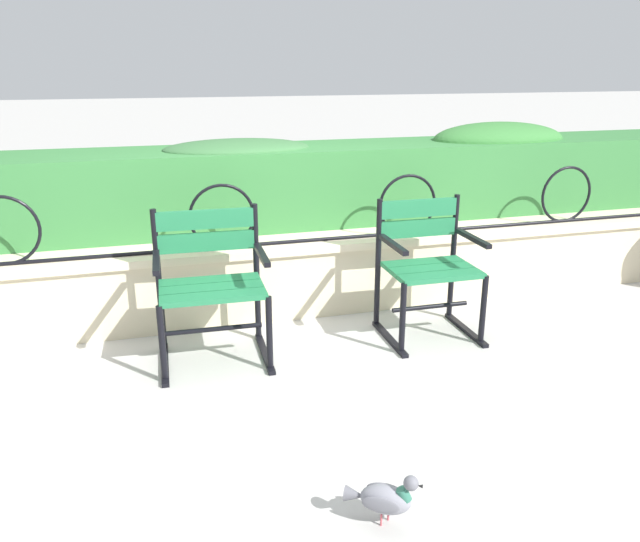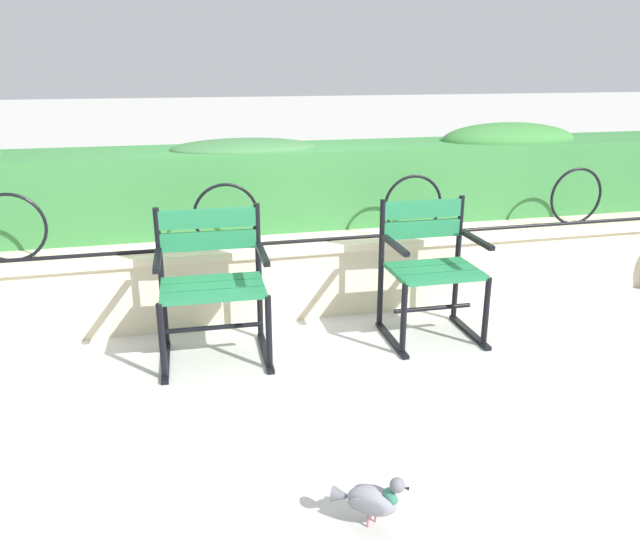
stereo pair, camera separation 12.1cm
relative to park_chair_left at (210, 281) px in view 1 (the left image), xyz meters
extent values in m
plane|color=#B7B5AF|center=(0.57, -0.37, -0.46)|extent=(60.00, 60.00, 0.00)
cube|color=beige|center=(0.57, 0.55, -0.24)|extent=(7.43, 0.35, 0.46)
cube|color=beige|center=(0.57, 0.55, 0.02)|extent=(7.43, 0.41, 0.05)
cylinder|color=black|center=(0.57, 0.48, 0.06)|extent=(6.89, 0.02, 0.02)
torus|color=black|center=(-1.12, 0.48, 0.25)|extent=(0.42, 0.02, 0.42)
torus|color=black|center=(0.14, 0.48, 0.25)|extent=(0.42, 0.02, 0.42)
torus|color=black|center=(1.41, 0.48, 0.25)|extent=(0.42, 0.02, 0.42)
torus|color=black|center=(2.67, 0.48, 0.25)|extent=(0.42, 0.02, 0.42)
cube|color=#387A3D|center=(0.57, 1.07, 0.32)|extent=(7.28, 0.69, 0.55)
ellipsoid|color=#396B3B|center=(0.34, 1.07, 0.60)|extent=(1.04, 0.62, 0.13)
ellipsoid|color=#397A38|center=(2.43, 1.07, 0.60)|extent=(1.10, 0.62, 0.27)
cube|color=#237547|center=(-0.01, -0.21, -0.02)|extent=(0.58, 0.15, 0.03)
cube|color=#237547|center=(0.00, -0.08, -0.02)|extent=(0.58, 0.15, 0.03)
cube|color=#237547|center=(0.00, 0.06, -0.02)|extent=(0.58, 0.15, 0.03)
cube|color=#237547|center=(0.01, 0.16, 0.32)|extent=(0.57, 0.05, 0.11)
cube|color=#237547|center=(0.01, 0.16, 0.19)|extent=(0.57, 0.05, 0.11)
cylinder|color=black|center=(0.29, 0.15, -0.03)|extent=(0.04, 0.04, 0.86)
cylinder|color=black|center=(0.28, -0.28, -0.24)|extent=(0.04, 0.04, 0.44)
cube|color=black|center=(0.28, -0.09, -0.45)|extent=(0.06, 0.52, 0.02)
cube|color=black|center=(0.28, -0.09, 0.16)|extent=(0.05, 0.40, 0.03)
cylinder|color=black|center=(-0.28, 0.17, -0.03)|extent=(0.04, 0.04, 0.86)
cylinder|color=black|center=(-0.30, -0.26, -0.24)|extent=(0.04, 0.04, 0.44)
cube|color=black|center=(-0.29, -0.07, -0.45)|extent=(0.06, 0.52, 0.02)
cube|color=black|center=(-0.29, -0.07, 0.16)|extent=(0.05, 0.40, 0.03)
cylinder|color=black|center=(0.00, -0.08, -0.27)|extent=(0.55, 0.05, 0.03)
cube|color=#237547|center=(1.33, -0.24, -0.02)|extent=(0.52, 0.13, 0.03)
cube|color=#237547|center=(1.33, -0.10, -0.02)|extent=(0.52, 0.13, 0.03)
cube|color=#237547|center=(1.33, 0.04, -0.02)|extent=(0.52, 0.13, 0.03)
cube|color=#237547|center=(1.33, 0.14, 0.31)|extent=(0.52, 0.04, 0.11)
cube|color=#237547|center=(1.33, 0.14, 0.18)|extent=(0.52, 0.04, 0.11)
cylinder|color=black|center=(1.59, 0.14, -0.04)|extent=(0.04, 0.04, 0.84)
cylinder|color=black|center=(1.59, -0.29, -0.24)|extent=(0.04, 0.04, 0.44)
cube|color=black|center=(1.59, -0.10, -0.45)|extent=(0.05, 0.52, 0.02)
cube|color=black|center=(1.59, -0.10, 0.16)|extent=(0.04, 0.40, 0.03)
cylinder|color=black|center=(1.07, 0.14, -0.04)|extent=(0.04, 0.04, 0.84)
cylinder|color=black|center=(1.07, -0.29, -0.24)|extent=(0.04, 0.04, 0.44)
cube|color=black|center=(1.07, -0.10, -0.45)|extent=(0.05, 0.52, 0.02)
cube|color=black|center=(1.07, -0.10, 0.16)|extent=(0.04, 0.40, 0.03)
cylinder|color=black|center=(1.33, -0.10, -0.27)|extent=(0.50, 0.04, 0.03)
ellipsoid|color=gray|center=(0.44, -1.61, -0.36)|extent=(0.21, 0.19, 0.11)
cylinder|color=#2D6B56|center=(0.49, -1.64, -0.32)|extent=(0.08, 0.07, 0.06)
sphere|color=slate|center=(0.51, -1.65, -0.27)|extent=(0.06, 0.06, 0.06)
cone|color=black|center=(0.54, -1.67, -0.27)|extent=(0.03, 0.02, 0.01)
cone|color=#595960|center=(0.34, -1.54, -0.36)|extent=(0.10, 0.09, 0.06)
ellipsoid|color=slate|center=(0.45, -1.56, -0.35)|extent=(0.13, 0.09, 0.07)
ellipsoid|color=slate|center=(0.41, -1.64, -0.35)|extent=(0.13, 0.09, 0.07)
cylinder|color=#C6515B|center=(0.46, -1.60, -0.44)|extent=(0.01, 0.01, 0.05)
cylinder|color=#C6515B|center=(0.42, -1.62, -0.44)|extent=(0.01, 0.01, 0.05)
camera|label=1|loc=(-0.33, -3.39, 1.17)|focal=35.16mm
camera|label=2|loc=(-0.21, -3.42, 1.17)|focal=35.16mm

